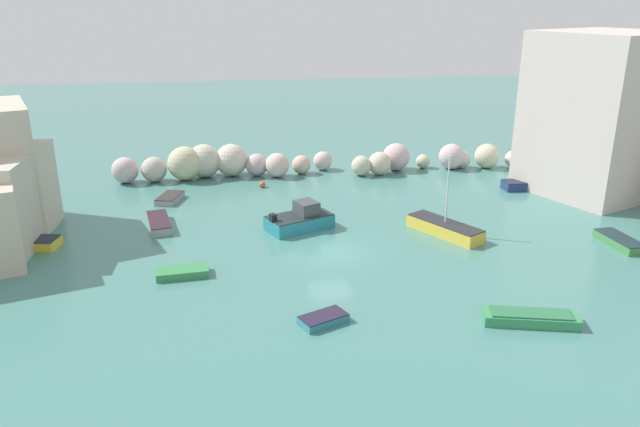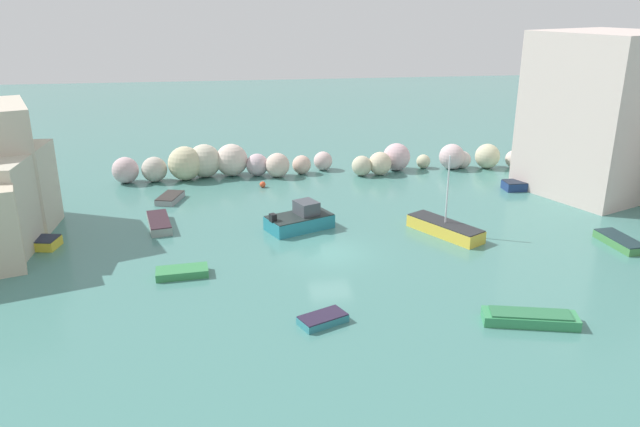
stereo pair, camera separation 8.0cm
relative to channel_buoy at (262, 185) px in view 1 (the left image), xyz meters
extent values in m
plane|color=#457E76|center=(3.21, -13.83, -0.24)|extent=(160.00, 160.00, 0.00)
cube|color=beige|center=(28.60, -0.57, 2.65)|extent=(6.21, 7.02, 5.77)
cube|color=beige|center=(25.32, -2.34, 2.75)|extent=(7.86, 8.77, 5.98)
cube|color=beige|center=(27.15, -3.38, 5.09)|extent=(7.13, 5.70, 10.66)
cube|color=beige|center=(25.27, -4.50, 5.75)|extent=(11.55, 11.32, 11.97)
sphere|color=beige|center=(-10.89, 2.86, 0.82)|extent=(2.13, 2.13, 2.13)
sphere|color=#BFB4A6|center=(-8.61, 2.91, 0.79)|extent=(2.05, 2.05, 2.05)
sphere|color=beige|center=(-6.14, 3.09, 1.15)|extent=(2.78, 2.78, 2.78)
sphere|color=beige|center=(-4.60, 3.73, 1.14)|extent=(2.76, 2.76, 2.76)
sphere|color=beige|center=(-2.35, 3.83, 1.11)|extent=(2.69, 2.69, 2.69)
sphere|color=#C4ABB3|center=(-0.24, 3.45, 0.70)|extent=(1.88, 1.88, 1.88)
sphere|color=beige|center=(1.42, 2.86, 0.77)|extent=(2.02, 2.02, 2.02)
sphere|color=beige|center=(3.53, 3.53, 0.56)|extent=(1.59, 1.59, 1.59)
sphere|color=beige|center=(5.51, 4.48, 0.57)|extent=(1.62, 1.62, 1.62)
sphere|color=beige|center=(8.48, 2.24, 0.61)|extent=(1.70, 1.70, 1.70)
sphere|color=beige|center=(10.07, 2.29, 0.74)|extent=(1.95, 1.95, 1.95)
sphere|color=beige|center=(11.81, 3.48, 0.94)|extent=(2.36, 2.36, 2.36)
sphere|color=beige|center=(14.35, 3.81, 0.37)|extent=(1.21, 1.21, 1.21)
sphere|color=beige|center=(16.71, 3.21, 0.86)|extent=(2.21, 2.21, 2.21)
sphere|color=beige|center=(17.77, 3.38, 0.51)|extent=(1.49, 1.49, 1.49)
sphere|color=beige|center=(19.90, 3.03, 0.84)|extent=(2.15, 2.15, 2.15)
sphere|color=beige|center=(22.33, 2.85, 0.53)|extent=(1.53, 1.53, 1.53)
sphere|color=#E04C28|center=(0.00, 0.00, 0.00)|extent=(0.48, 0.48, 0.48)
cube|color=gray|center=(-6.98, -2.45, -0.04)|extent=(2.05, 2.93, 0.40)
cube|color=#312C2A|center=(-6.98, -2.45, 0.19)|extent=(2.01, 2.87, 0.06)
cube|color=teal|center=(1.86, -9.54, 0.20)|extent=(4.68, 3.67, 0.88)
cube|color=#212B2A|center=(1.86, -9.54, 0.67)|extent=(4.59, 3.60, 0.06)
cube|color=#3F444C|center=(2.35, -9.32, 1.09)|extent=(1.76, 1.87, 0.90)
cube|color=black|center=(0.10, -10.32, 0.89)|extent=(0.51, 0.55, 0.50)
cube|color=yellow|center=(-14.72, -10.33, 0.04)|extent=(3.86, 2.17, 0.56)
cube|color=#1E2335|center=(-14.72, -10.33, 0.35)|extent=(3.78, 2.13, 0.06)
cube|color=navy|center=(20.46, -3.45, 0.08)|extent=(3.56, 1.46, 0.63)
cube|color=#1E2532|center=(20.46, -3.45, 0.42)|extent=(3.49, 1.43, 0.06)
cube|color=#36884C|center=(-5.25, -15.76, -0.02)|extent=(2.88, 1.54, 0.43)
cube|color=teal|center=(1.55, -21.92, -0.06)|extent=(2.49, 1.96, 0.35)
cube|color=#281F36|center=(1.55, -21.92, 0.14)|extent=(2.44, 1.92, 0.06)
cube|color=gold|center=(10.89, -11.91, 0.15)|extent=(3.96, 5.28, 0.78)
cube|color=#27282B|center=(10.89, -11.91, 0.57)|extent=(3.88, 5.17, 0.06)
cylinder|color=silver|center=(10.89, -11.91, 2.73)|extent=(0.10, 0.10, 4.39)
cube|color=gray|center=(-7.24, -7.90, 0.02)|extent=(2.02, 4.03, 0.52)
cube|color=#301F27|center=(-7.24, -7.90, 0.31)|extent=(1.98, 3.95, 0.06)
cube|color=#368E56|center=(11.06, -23.34, 0.01)|extent=(4.48, 2.29, 0.49)
cube|color=#2D7047|center=(11.06, -23.34, 0.30)|extent=(3.81, 1.94, 0.08)
cube|color=#418043|center=(20.86, -15.19, -0.01)|extent=(1.61, 3.48, 0.46)
cube|color=#1C2F34|center=(20.86, -15.19, 0.25)|extent=(1.57, 3.41, 0.06)
camera|label=1|loc=(-2.27, -46.89, 14.13)|focal=34.56mm
camera|label=2|loc=(-2.20, -46.90, 14.13)|focal=34.56mm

